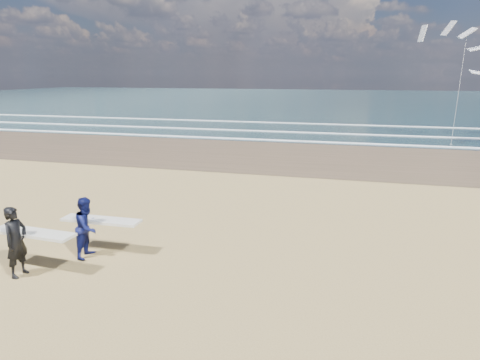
# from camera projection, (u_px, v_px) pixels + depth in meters

# --- Properties ---
(ocean) EXTENTS (220.00, 100.00, 0.02)m
(ocean) POSITION_uv_depth(u_px,v_px,m) (438.00, 102.00, 72.49)
(ocean) COLOR #182F35
(ocean) RESTS_ON ground
(surfer_near) EXTENTS (2.23, 1.00, 1.75)m
(surfer_near) POSITION_uv_depth(u_px,v_px,m) (19.00, 240.00, 10.27)
(surfer_near) COLOR black
(surfer_near) RESTS_ON ground
(surfer_far) EXTENTS (2.21, 1.04, 1.65)m
(surfer_far) POSITION_uv_depth(u_px,v_px,m) (89.00, 226.00, 11.38)
(surfer_far) COLOR #0D124A
(surfer_far) RESTS_ON ground
(kite_1) EXTENTS (5.95, 4.76, 8.76)m
(kite_1) POSITION_uv_depth(u_px,v_px,m) (462.00, 71.00, 30.25)
(kite_1) COLOR slate
(kite_1) RESTS_ON ground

